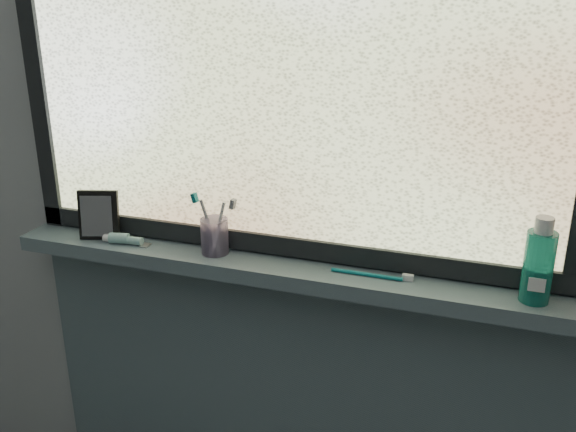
{
  "coord_description": "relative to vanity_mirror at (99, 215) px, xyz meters",
  "views": [
    {
      "loc": [
        0.42,
        -0.15,
        1.7
      ],
      "look_at": [
        0.01,
        1.05,
        1.22
      ],
      "focal_mm": 40.0,
      "sensor_mm": 36.0,
      "label": 1
    }
  ],
  "objects": [
    {
      "name": "toothbrush_cup",
      "position": [
        0.34,
        0.01,
        -0.02
      ],
      "size": [
        0.08,
        0.08,
        0.09
      ],
      "primitive_type": "cylinder",
      "rotation": [
        0.0,
        0.0,
        -0.1
      ],
      "color": "#AD98C9",
      "rests_on": "windowsill"
    },
    {
      "name": "mouthwash_bottle",
      "position": [
        1.12,
        -0.0,
        0.03
      ],
      "size": [
        0.07,
        0.07,
        0.16
      ],
      "primitive_type": "cylinder",
      "rotation": [
        0.0,
        0.0,
        -0.1
      ],
      "color": "teal",
      "rests_on": "windowsill"
    },
    {
      "name": "wall_back",
      "position": [
        0.59,
        0.08,
        0.16
      ],
      "size": [
        3.0,
        0.01,
        2.5
      ],
      "primitive_type": "cube",
      "color": "#9EA3A8",
      "rests_on": "ground"
    },
    {
      "name": "frame_left",
      "position": [
        -0.18,
        0.05,
        0.44
      ],
      "size": [
        0.05,
        0.03,
        1.1
      ],
      "primitive_type": "cube",
      "color": "black",
      "rests_on": "wall_back"
    },
    {
      "name": "vanity_mirror",
      "position": [
        0.0,
        0.0,
        0.0
      ],
      "size": [
        0.12,
        0.08,
        0.14
      ],
      "primitive_type": "cube",
      "rotation": [
        0.0,
        0.0,
        0.3
      ],
      "color": "black",
      "rests_on": "windowsill"
    },
    {
      "name": "window_pane",
      "position": [
        0.59,
        0.06,
        0.44
      ],
      "size": [
        1.5,
        0.01,
        1.0
      ],
      "primitive_type": "cube",
      "color": "silver",
      "rests_on": "wall_back"
    },
    {
      "name": "windowsill",
      "position": [
        0.59,
        0.0,
        -0.09
      ],
      "size": [
        1.62,
        0.14,
        0.04
      ],
      "primitive_type": "cube",
      "color": "#4F616A",
      "rests_on": "wall_back"
    },
    {
      "name": "toothbrush_lying",
      "position": [
        0.74,
        -0.0,
        -0.06
      ],
      "size": [
        0.21,
        0.02,
        0.01
      ],
      "primitive_type": null,
      "rotation": [
        0.0,
        0.0,
        -0.0
      ],
      "color": "#0E767E",
      "rests_on": "windowsill"
    },
    {
      "name": "toothpaste_tube",
      "position": [
        0.09,
        -0.02,
        -0.05
      ],
      "size": [
        0.17,
        0.06,
        0.03
      ],
      "primitive_type": null,
      "rotation": [
        0.0,
        0.0,
        0.16
      ],
      "color": "silver",
      "rests_on": "windowsill"
    },
    {
      "name": "frame_bottom",
      "position": [
        0.59,
        0.05,
        -0.04
      ],
      "size": [
        1.6,
        0.03,
        0.05
      ],
      "primitive_type": "cube",
      "color": "black",
      "rests_on": "windowsill"
    },
    {
      "name": "sill_apron",
      "position": [
        0.59,
        0.06,
        -0.6
      ],
      "size": [
        1.62,
        0.02,
        0.98
      ],
      "primitive_type": "cube",
      "color": "#4F616A",
      "rests_on": "floor"
    }
  ]
}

